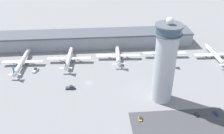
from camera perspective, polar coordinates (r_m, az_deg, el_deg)
name	(u,v)px	position (r m, az deg, el deg)	size (l,w,h in m)	color
ground_plane	(89,83)	(198.92, -5.35, -3.66)	(1000.00, 1000.00, 0.00)	gray
terminal_building	(88,39)	(257.09, -5.48, 6.39)	(211.11, 25.00, 14.41)	#9399A3
control_tower	(165,63)	(169.47, 12.00, 0.92)	(17.66, 17.66, 60.91)	#ADB2BC
parking_lot_surface	(185,131)	(163.10, 16.31, -13.91)	(64.00, 40.00, 0.01)	#424247
airplane_gate_bravo	(22,62)	(233.65, -19.87, 1.15)	(35.83, 46.08, 11.64)	silver
airplane_gate_charlie	(69,58)	(227.80, -9.84, 1.99)	(39.15, 38.53, 12.64)	white
airplane_gate_delta	(118,55)	(230.49, 1.38, 2.69)	(40.15, 35.20, 12.14)	white
airplane_gate_echo	(165,53)	(238.54, 11.98, 3.19)	(40.89, 36.11, 13.98)	silver
airplane_gate_foxtrot	(215,54)	(251.68, 22.42, 2.66)	(37.32, 42.12, 11.02)	white
service_truck_catering	(70,88)	(193.52, -9.47, -4.71)	(7.10, 2.65, 2.79)	black
service_truck_fuel	(35,70)	(222.91, -17.09, -0.69)	(4.52, 8.32, 2.70)	black
car_navy_sedan	(140,119)	(165.33, 6.47, -11.62)	(2.05, 4.52, 1.56)	black
car_yellow_taxi	(216,113)	(181.87, 22.67, -9.75)	(1.80, 4.59, 1.36)	black
car_silver_sedan	(197,115)	(176.27, 18.84, -10.31)	(1.88, 4.02, 1.35)	black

